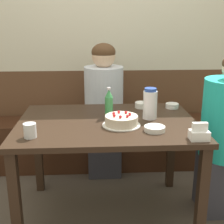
# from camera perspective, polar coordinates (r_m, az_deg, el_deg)

# --- Properties ---
(ground_plane) EXTENTS (12.00, 12.00, 0.00)m
(ground_plane) POSITION_cam_1_polar(r_m,az_deg,el_deg) (2.48, -0.80, -18.15)
(ground_plane) COLOR #4C4238
(back_wall) EXTENTS (4.80, 0.04, 2.50)m
(back_wall) POSITION_cam_1_polar(r_m,az_deg,el_deg) (3.09, -1.78, 13.64)
(back_wall) COLOR brown
(back_wall) RESTS_ON ground_plane
(bench_seat) EXTENTS (2.26, 0.38, 0.47)m
(bench_seat) POSITION_cam_1_polar(r_m,az_deg,el_deg) (3.10, -1.50, -5.67)
(bench_seat) COLOR #381E11
(bench_seat) RESTS_ON ground_plane
(dining_table) EXTENTS (1.22, 0.89, 0.74)m
(dining_table) POSITION_cam_1_polar(r_m,az_deg,el_deg) (2.17, -0.87, -4.08)
(dining_table) COLOR black
(dining_table) RESTS_ON ground_plane
(birthday_cake) EXTENTS (0.25, 0.25, 0.09)m
(birthday_cake) POSITION_cam_1_polar(r_m,az_deg,el_deg) (2.05, 1.73, -1.58)
(birthday_cake) COLOR white
(birthday_cake) RESTS_ON dining_table
(water_pitcher) EXTENTS (0.10, 0.10, 0.22)m
(water_pitcher) POSITION_cam_1_polar(r_m,az_deg,el_deg) (2.19, 6.97, 1.49)
(water_pitcher) COLOR white
(water_pitcher) RESTS_ON dining_table
(soju_bottle) EXTENTS (0.06, 0.06, 0.21)m
(soju_bottle) POSITION_cam_1_polar(r_m,az_deg,el_deg) (2.21, -0.57, 1.65)
(soju_bottle) COLOR #388E4C
(soju_bottle) RESTS_ON dining_table
(napkin_holder) EXTENTS (0.11, 0.08, 0.11)m
(napkin_holder) POSITION_cam_1_polar(r_m,az_deg,el_deg) (1.88, 15.67, -3.81)
(napkin_holder) COLOR white
(napkin_holder) RESTS_ON dining_table
(bowl_soup_white) EXTENTS (0.10, 0.10, 0.04)m
(bowl_soup_white) POSITION_cam_1_polar(r_m,az_deg,el_deg) (2.49, 10.92, 1.13)
(bowl_soup_white) COLOR white
(bowl_soup_white) RESTS_ON dining_table
(bowl_rice_small) EXTENTS (0.13, 0.13, 0.03)m
(bowl_rice_small) POSITION_cam_1_polar(r_m,az_deg,el_deg) (1.97, 7.80, -3.04)
(bowl_rice_small) COLOR white
(bowl_rice_small) RESTS_ON dining_table
(bowl_side_dish) EXTENTS (0.11, 0.11, 0.04)m
(bowl_side_dish) POSITION_cam_1_polar(r_m,az_deg,el_deg) (2.47, 5.50, 1.29)
(bowl_side_dish) COLOR white
(bowl_side_dish) RESTS_ON dining_table
(glass_water_tall) EXTENTS (0.08, 0.08, 0.09)m
(glass_water_tall) POSITION_cam_1_polar(r_m,az_deg,el_deg) (1.90, -14.78, -3.29)
(glass_water_tall) COLOR silver
(glass_water_tall) RESTS_ON dining_table
(person_teal_shirt) EXTENTS (0.35, 0.35, 1.22)m
(person_teal_shirt) POSITION_cam_1_polar(r_m,az_deg,el_deg) (2.86, -1.56, 0.04)
(person_teal_shirt) COLOR #33333D
(person_teal_shirt) RESTS_ON ground_plane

